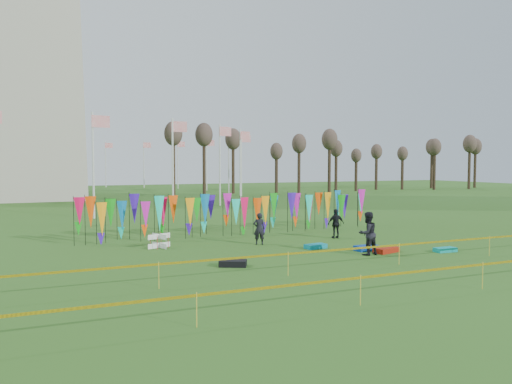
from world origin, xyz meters
name	(u,v)px	position (x,y,z in m)	size (l,w,h in m)	color
ground	(310,262)	(0.00, 0.00, 0.00)	(160.00, 160.00, 0.00)	#2B5317
flagpole_ring	(8,165)	(-14.00, 48.00, 4.00)	(57.40, 56.16, 8.00)	silver
banner_row	(239,209)	(0.28, 8.94, 1.45)	(18.64, 0.64, 2.33)	black
caution_tape_near	(331,251)	(-0.22, -2.02, 0.78)	(26.00, 0.02, 0.90)	#E7C404
caution_tape_far	(405,274)	(-0.22, -6.27, 0.78)	(26.00, 0.02, 0.90)	#E7C404
tree_line	(352,150)	(32.00, 44.00, 6.17)	(53.92, 1.92, 7.84)	#3C2D1E
box_kite	(159,241)	(-5.10, 5.90, 0.36)	(0.65, 0.65, 0.71)	red
person_left	(259,229)	(-0.17, 4.93, 0.82)	(0.60, 0.44, 1.63)	black
person_mid	(368,233)	(3.17, 0.32, 0.98)	(0.96, 0.59, 1.97)	black
person_right	(336,224)	(4.61, 5.23, 0.81)	(0.95, 0.54, 1.62)	black
kite_bag_turquoise	(316,246)	(1.90, 2.78, 0.11)	(1.07, 0.53, 0.21)	#0B8BAA
kite_bag_blue	(367,248)	(3.84, 1.32, 0.12)	(1.15, 0.60, 0.24)	#09399D
kite_bag_red	(386,250)	(4.35, 0.49, 0.12)	(1.29, 0.59, 0.24)	#A91E0B
kite_bag_black	(233,263)	(-3.32, 0.40, 0.13)	(1.09, 0.63, 0.25)	black
kite_bag_teal	(445,250)	(7.00, -0.46, 0.10)	(1.05, 0.50, 0.20)	#0B9E9E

